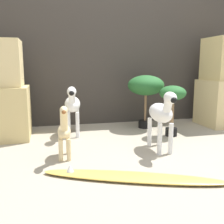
% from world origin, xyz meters
% --- Properties ---
extents(ground_plane, '(14.00, 14.00, 0.00)m').
position_xyz_m(ground_plane, '(0.00, 0.00, 0.00)').
color(ground_plane, '#9E937F').
extents(wall_back, '(6.40, 0.08, 2.20)m').
position_xyz_m(wall_back, '(0.00, 1.57, 1.10)').
color(wall_back, '#38332D').
rests_on(wall_back, ground_plane).
extents(rock_pillar_left, '(0.59, 0.54, 1.07)m').
position_xyz_m(rock_pillar_left, '(-1.40, 1.04, 0.48)').
color(rock_pillar_left, '#D1B775').
rests_on(rock_pillar_left, ground_plane).
extents(zebra_right, '(0.20, 0.52, 0.58)m').
position_xyz_m(zebra_right, '(0.12, 0.23, 0.36)').
color(zebra_right, white).
rests_on(zebra_right, ground_plane).
extents(zebra_left, '(0.22, 0.52, 0.58)m').
position_xyz_m(zebra_left, '(-0.63, 0.98, 0.36)').
color(zebra_left, white).
rests_on(zebra_left, ground_plane).
extents(giraffe_figurine, '(0.12, 0.37, 0.48)m').
position_xyz_m(giraffe_figurine, '(-0.77, 0.22, 0.25)').
color(giraffe_figurine, beige).
rests_on(giraffe_figurine, ground_plane).
extents(potted_palm_front, '(0.46, 0.46, 0.68)m').
position_xyz_m(potted_palm_front, '(0.31, 1.14, 0.52)').
color(potted_palm_front, black).
rests_on(potted_palm_front, ground_plane).
extents(potted_palm_back, '(0.30, 0.30, 0.58)m').
position_xyz_m(potted_palm_back, '(0.46, 0.69, 0.44)').
color(potted_palm_back, black).
rests_on(potted_palm_back, ground_plane).
extents(surfboard, '(1.29, 0.67, 0.08)m').
position_xyz_m(surfboard, '(-0.34, -0.32, 0.02)').
color(surfboard, gold).
rests_on(surfboard, ground_plane).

